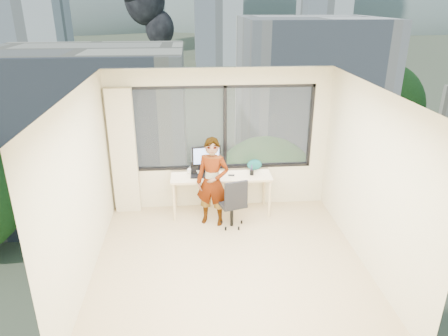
{
  "coord_description": "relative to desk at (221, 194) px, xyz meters",
  "views": [
    {
      "loc": [
        -0.51,
        -5.17,
        3.68
      ],
      "look_at": [
        0.0,
        1.0,
        1.15
      ],
      "focal_mm": 33.26,
      "sensor_mm": 36.0,
      "label": 1
    }
  ],
  "objects": [
    {
      "name": "floor",
      "position": [
        0.0,
        -1.66,
        -0.38
      ],
      "size": [
        4.0,
        4.0,
        0.01
      ],
      "primitive_type": "cube",
      "color": "tan",
      "rests_on": "ground"
    },
    {
      "name": "ceiling",
      "position": [
        0.0,
        -1.66,
        2.23
      ],
      "size": [
        4.0,
        4.0,
        0.01
      ],
      "primitive_type": "cube",
      "color": "white",
      "rests_on": "ground"
    },
    {
      "name": "wall_front",
      "position": [
        0.0,
        -3.66,
        0.93
      ],
      "size": [
        4.0,
        0.01,
        2.6
      ],
      "primitive_type": "cube",
      "color": "beige",
      "rests_on": "ground"
    },
    {
      "name": "wall_left",
      "position": [
        -2.0,
        -1.66,
        0.93
      ],
      "size": [
        0.01,
        4.0,
        2.6
      ],
      "primitive_type": "cube",
      "color": "beige",
      "rests_on": "ground"
    },
    {
      "name": "wall_right",
      "position": [
        2.0,
        -1.66,
        0.93
      ],
      "size": [
        0.01,
        4.0,
        2.6
      ],
      "primitive_type": "cube",
      "color": "beige",
      "rests_on": "ground"
    },
    {
      "name": "window_wall",
      "position": [
        0.05,
        0.34,
        1.15
      ],
      "size": [
        3.3,
        0.16,
        1.55
      ],
      "primitive_type": null,
      "color": "black",
      "rests_on": "ground"
    },
    {
      "name": "curtain",
      "position": [
        -1.72,
        0.22,
        0.77
      ],
      "size": [
        0.45,
        0.14,
        2.3
      ],
      "primitive_type": "cube",
      "color": "beige",
      "rests_on": "floor"
    },
    {
      "name": "desk",
      "position": [
        0.0,
        0.0,
        0.0
      ],
      "size": [
        1.8,
        0.6,
        0.75
      ],
      "primitive_type": "cube",
      "color": "beige",
      "rests_on": "floor"
    },
    {
      "name": "chair",
      "position": [
        0.14,
        -0.52,
        0.09
      ],
      "size": [
        0.59,
        0.59,
        0.93
      ],
      "primitive_type": null,
      "rotation": [
        0.0,
        0.0,
        0.28
      ],
      "color": "black",
      "rests_on": "floor"
    },
    {
      "name": "person",
      "position": [
        -0.17,
        -0.38,
        0.41
      ],
      "size": [
        0.66,
        0.53,
        1.56
      ],
      "primitive_type": "imported",
      "rotation": [
        0.0,
        0.0,
        -0.32
      ],
      "color": "#2D2D33",
      "rests_on": "floor"
    },
    {
      "name": "monitor",
      "position": [
        -0.26,
        0.12,
        0.64
      ],
      "size": [
        0.53,
        0.18,
        0.52
      ],
      "primitive_type": null,
      "rotation": [
        0.0,
        0.0,
        0.14
      ],
      "color": "black",
      "rests_on": "desk"
    },
    {
      "name": "game_console",
      "position": [
        -0.43,
        0.19,
        0.41
      ],
      "size": [
        0.36,
        0.33,
        0.07
      ],
      "primitive_type": "cube",
      "rotation": [
        0.0,
        0.0,
        -0.32
      ],
      "color": "white",
      "rests_on": "desk"
    },
    {
      "name": "laptop",
      "position": [
        -0.39,
        -0.03,
        0.48
      ],
      "size": [
        0.33,
        0.35,
        0.2
      ],
      "primitive_type": null,
      "rotation": [
        0.0,
        0.0,
        -0.05
      ],
      "color": "black",
      "rests_on": "desk"
    },
    {
      "name": "cellphone",
      "position": [
        0.18,
        -0.05,
        0.38
      ],
      "size": [
        0.12,
        0.06,
        0.01
      ],
      "primitive_type": "cube",
      "rotation": [
        0.0,
        0.0,
        -0.13
      ],
      "color": "black",
      "rests_on": "desk"
    },
    {
      "name": "pen_cup",
      "position": [
        0.55,
        -0.05,
        0.42
      ],
      "size": [
        0.08,
        0.08,
        0.09
      ],
      "primitive_type": "cylinder",
      "rotation": [
        0.0,
        0.0,
        0.09
      ],
      "color": "black",
      "rests_on": "desk"
    },
    {
      "name": "handbag",
      "position": [
        0.63,
        0.18,
        0.48
      ],
      "size": [
        0.28,
        0.17,
        0.21
      ],
      "primitive_type": "ellipsoid",
      "rotation": [
        0.0,
        0.0,
        -0.12
      ],
      "color": "#0B4246",
      "rests_on": "desk"
    },
    {
      "name": "exterior_ground",
      "position": [
        0.0,
        118.34,
        -14.38
      ],
      "size": [
        400.0,
        400.0,
        0.04
      ],
      "primitive_type": "cube",
      "color": "#515B3D",
      "rests_on": "ground"
    },
    {
      "name": "near_bldg_a",
      "position": [
        -9.0,
        28.34,
        -7.38
      ],
      "size": [
        16.0,
        12.0,
        14.0
      ],
      "primitive_type": "cube",
      "color": "beige",
      "rests_on": "exterior_ground"
    },
    {
      "name": "near_bldg_b",
      "position": [
        12.0,
        36.34,
        -6.38
      ],
      "size": [
        14.0,
        13.0,
        16.0
      ],
      "primitive_type": "cube",
      "color": "white",
      "rests_on": "exterior_ground"
    },
    {
      "name": "far_tower_a",
      "position": [
        -35.0,
        93.34,
        -0.38
      ],
      "size": [
        14.0,
        14.0,
        28.0
      ],
      "primitive_type": "cube",
      "color": "silver",
      "rests_on": "exterior_ground"
    },
    {
      "name": "far_tower_b",
      "position": [
        8.0,
        118.34,
        0.62
      ],
      "size": [
        13.0,
        13.0,
        30.0
      ],
      "primitive_type": "cube",
      "color": "silver",
      "rests_on": "exterior_ground"
    },
    {
      "name": "far_tower_c",
      "position": [
        45.0,
        138.34,
        -1.38
      ],
      "size": [
        15.0,
        15.0,
        26.0
      ],
      "primitive_type": "cube",
      "color": "silver",
      "rests_on": "exterior_ground"
    },
    {
      "name": "far_tower_d",
      "position": [
        -60.0,
        148.34,
        -3.38
      ],
      "size": [
        16.0,
        14.0,
        22.0
      ],
      "primitive_type": "cube",
      "color": "silver",
      "rests_on": "exterior_ground"
    },
    {
      "name": "hill_a",
      "position": [
        -120.0,
        318.34,
        -14.38
      ],
      "size": [
        288.0,
        216.0,
        90.0
      ],
      "primitive_type": "ellipsoid",
      "color": "slate",
      "rests_on": "exterior_ground"
    },
    {
      "name": "hill_b",
      "position": [
        100.0,
        318.34,
        -14.38
      ],
      "size": [
        300.0,
        220.0,
        96.0
      ],
      "primitive_type": "ellipsoid",
      "color": "slate",
      "rests_on": "exterior_ground"
    },
    {
      "name": "tree_b",
      "position": [
        4.0,
        16.34,
        -9.88
      ],
      "size": [
        7.6,
        7.6,
        9.0
      ],
      "primitive_type": null,
      "color": "#2B541C",
      "rests_on": "exterior_ground"
    },
    {
      "name": "tree_c",
      "position": [
        22.0,
        38.34,
        -9.38
      ],
      "size": [
        8.4,
        8.4,
        10.0
      ],
      "primitive_type": null,
      "color": "#2B541C",
      "rests_on": "exterior_ground"
    }
  ]
}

